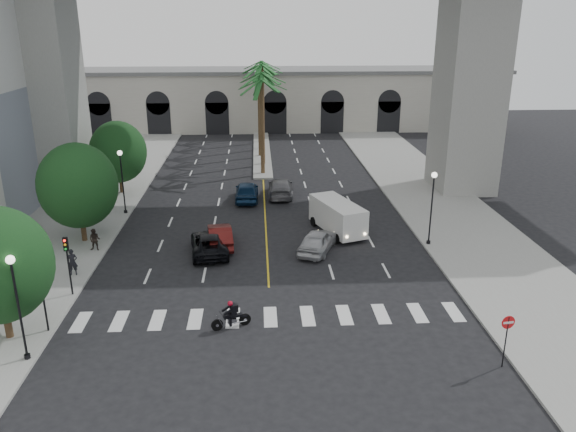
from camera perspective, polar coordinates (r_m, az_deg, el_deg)
The scene contains 28 objects.
ground at distance 31.86m, azimuth -1.87°, elevation -8.89°, with size 140.00×140.00×0.00m, color black.
sidewalk_left at distance 47.86m, azimuth -20.60°, elevation -0.24°, with size 8.00×100.00×0.15m, color gray.
sidewalk_right at distance 48.19m, azimuth 15.79°, elevation 0.42°, with size 8.00×100.00×0.15m, color gray.
median at distance 67.77m, azimuth -2.67°, elevation 6.49°, with size 2.00×24.00×0.20m, color gray.
pier_building at distance 83.80m, azimuth -2.85°, elevation 11.82°, with size 71.00×10.50×8.50m.
palm_a at distance 56.42m, azimuth -2.69°, elevation 13.18°, with size 3.20×3.20×10.30m.
palm_b at distance 60.37m, azimuth -2.64°, elevation 13.84°, with size 3.20×3.20×10.60m.
palm_c at distance 64.40m, azimuth -2.96°, elevation 13.76°, with size 3.20×3.20×10.10m.
palm_d at distance 68.32m, azimuth -2.69°, elevation 14.69°, with size 3.20×3.20×10.90m.
palm_e at distance 72.34m, azimuth -2.92°, elevation 14.58°, with size 3.20×3.20×10.40m.
palm_f at distance 76.31m, azimuth -2.72°, elevation 15.03°, with size 3.20×3.20×10.70m.
street_tree_mid at distance 41.52m, azimuth -20.56°, elevation 2.90°, with size 5.44×5.44×7.21m.
street_tree_far at distance 52.81m, azimuth -16.86°, elevation 6.25°, with size 5.04×5.04×6.68m.
lamp_post_left_near at distance 28.12m, azimuth -25.81°, elevation -7.62°, with size 0.40×0.40×5.35m.
lamp_post_left_far at distance 46.93m, azimuth -16.50°, elevation 3.87°, with size 0.40×0.40×5.35m.
lamp_post_right at distance 39.81m, azimuth 14.42°, elevation 1.38°, with size 0.40×0.40×5.35m.
traffic_signal_near at distance 30.46m, azimuth -23.73°, elevation -6.75°, with size 0.25×0.18×3.65m.
traffic_signal_far at distance 33.89m, azimuth -21.50°, elevation -3.83°, with size 0.25×0.18×3.65m.
motorcycle_rider at distance 29.40m, azimuth -5.69°, elevation -10.02°, with size 2.03×0.85×1.53m.
car_a at distance 38.43m, azimuth 3.02°, elevation -2.54°, with size 1.83×4.55×1.55m, color #A7A8AC.
car_b at distance 39.64m, azimuth -6.93°, elevation -2.00°, with size 1.60×4.59×1.51m, color #501110.
car_c at distance 38.50m, azimuth -8.01°, elevation -2.77°, with size 2.37×5.13×1.43m, color black.
car_d at distance 50.66m, azimuth -0.76°, elevation 2.91°, with size 2.20×5.41×1.57m, color #5B5B60.
car_e at distance 49.52m, azimuth -4.21°, elevation 2.54°, with size 1.99×4.95×1.69m, color #0F2746.
cargo_van at distance 41.74m, azimuth 5.07°, elevation 0.00°, with size 3.83×5.95×2.38m.
pedestrian_a at distance 37.03m, azimuth -21.05°, elevation -4.40°, with size 0.61×0.40×1.66m, color black.
pedestrian_b at distance 40.40m, azimuth -19.04°, elevation -2.29°, with size 0.75×0.58×1.54m, color black.
do_not_enter_sign at distance 27.44m, azimuth 21.37°, elevation -10.75°, with size 0.64×0.12×2.62m.
Camera 1 is at (-0.53, -28.11, 15.00)m, focal length 35.00 mm.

